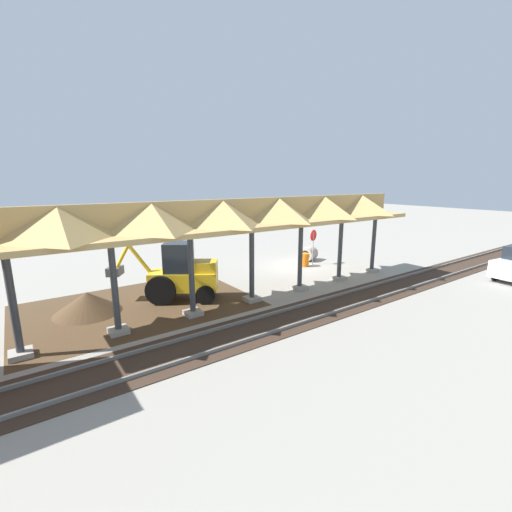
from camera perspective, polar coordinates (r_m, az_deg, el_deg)
ground_plane at (r=23.32m, az=6.89°, el=-1.69°), size 120.00×120.00×0.00m
dirt_work_zone at (r=16.91m, az=-18.90°, el=-7.84°), size 10.16×7.00×0.01m
platform_canopy at (r=15.72m, az=-0.73°, el=6.93°), size 19.72×3.20×4.90m
rail_tracks at (r=19.19m, az=20.16°, el=-5.43°), size 60.00×2.58×0.15m
stop_sign at (r=23.56m, az=9.52°, el=2.71°), size 0.75×0.21×2.42m
backhoe at (r=16.82m, az=-12.45°, el=-3.03°), size 4.89×3.83×2.82m
dirt_mound at (r=16.92m, az=-26.15°, el=-8.48°), size 5.70×5.70×1.89m
concrete_pipe at (r=24.94m, az=8.76°, el=0.36°), size 1.31×1.28×1.00m
traffic_barrel at (r=23.22m, az=8.12°, el=-0.65°), size 0.56×0.56×0.90m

